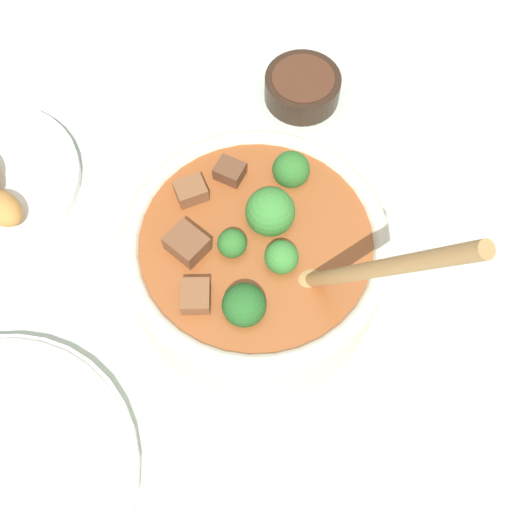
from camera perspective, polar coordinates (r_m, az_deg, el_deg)
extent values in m
plane|color=#ADBCAD|center=(0.62, 0.00, -2.58)|extent=(4.00, 4.00, 0.00)
cylinder|color=beige|center=(0.58, 0.00, -0.79)|extent=(0.23, 0.23, 0.09)
torus|color=beige|center=(0.54, 0.00, 1.28)|extent=(0.23, 0.23, 0.02)
cylinder|color=brown|center=(0.56, 0.00, -0.02)|extent=(0.20, 0.20, 0.06)
sphere|color=#2D6B28|center=(0.52, -2.14, 1.12)|extent=(0.02, 0.02, 0.02)
cylinder|color=#6B9956|center=(0.54, -2.07, 0.26)|extent=(0.01, 0.01, 0.01)
sphere|color=#235B23|center=(0.50, -1.06, -4.38)|extent=(0.04, 0.04, 0.04)
cylinder|color=#6B9956|center=(0.53, -1.01, -5.40)|extent=(0.01, 0.01, 0.02)
sphere|color=#387F33|center=(0.54, 1.27, 3.95)|extent=(0.04, 0.04, 0.04)
cylinder|color=#6B9956|center=(0.56, 1.21, 2.40)|extent=(0.01, 0.01, 0.02)
sphere|color=#387F33|center=(0.52, 2.29, -0.11)|extent=(0.03, 0.03, 0.03)
cylinder|color=#6B9956|center=(0.54, 2.21, -1.05)|extent=(0.01, 0.01, 0.01)
sphere|color=#2D6B28|center=(0.56, 3.14, 7.67)|extent=(0.03, 0.03, 0.03)
cylinder|color=#6B9956|center=(0.58, 3.03, 6.37)|extent=(0.01, 0.01, 0.01)
cube|color=brown|center=(0.55, -5.80, 5.66)|extent=(0.03, 0.02, 0.02)
cube|color=brown|center=(0.51, -5.37, -3.71)|extent=(0.03, 0.03, 0.02)
cube|color=brown|center=(0.53, -6.13, 0.95)|extent=(0.04, 0.04, 0.02)
cube|color=brown|center=(0.56, -1.91, 7.56)|extent=(0.03, 0.03, 0.02)
ellipsoid|color=#A87A47|center=(0.53, 4.80, -2.21)|extent=(0.04, 0.03, 0.01)
cylinder|color=#A87A47|center=(0.44, 10.88, -1.10)|extent=(0.07, 0.10, 0.18)
cylinder|color=black|center=(0.73, 4.14, 14.70)|extent=(0.08, 0.08, 0.03)
cylinder|color=#472819|center=(0.72, 4.20, 15.25)|extent=(0.07, 0.07, 0.01)
ellipsoid|color=#BC7F3D|center=(0.67, -21.65, 3.98)|extent=(0.05, 0.06, 0.03)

